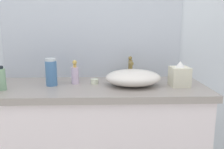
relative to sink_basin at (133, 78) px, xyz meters
The scene contains 10 objects.
bathroom_wall_rear 0.51m from the sink_basin, 122.12° to the left, with size 6.00×0.06×2.60m, color silver.
vanity_counter 0.58m from the sink_basin, behind, with size 1.55×0.54×0.91m.
wall_mirror_panel 0.63m from the sink_basin, 135.26° to the left, with size 1.36×0.01×1.09m, color #B2BCC6.
sink_basin is the anchor object (origin of this frame).
faucet 0.17m from the sink_basin, 90.00° to the left, with size 0.03×0.12×0.17m.
soap_dispenser 0.40m from the sink_basin, behind, with size 0.05×0.05×0.17m.
perfume_bottle 0.55m from the sink_basin, behind, with size 0.08×0.08×0.19m.
spray_can 0.84m from the sink_basin, behind, with size 0.05×0.05×0.15m.
tissue_box 0.31m from the sink_basin, ahead, with size 0.13×0.13×0.17m.
candle_jar 0.27m from the sink_basin, 167.42° to the left, with size 0.05×0.05×0.03m, color silver.
Camera 1 is at (0.01, -1.13, 1.31)m, focal length 37.65 mm.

